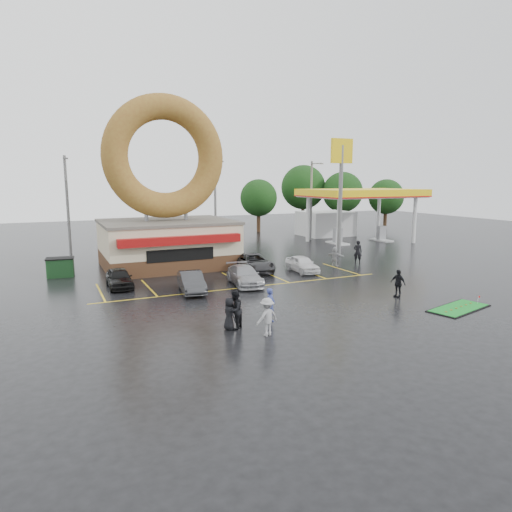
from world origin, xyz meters
name	(u,v)px	position (x,y,z in m)	size (l,w,h in m)	color
ground	(273,299)	(0.00, 0.00, 0.00)	(120.00, 120.00, 0.00)	black
donut_shop	(166,211)	(-3.00, 12.97, 4.46)	(10.20, 8.70, 13.50)	#472B19
gas_station	(345,208)	(20.00, 20.94, 3.70)	(12.30, 13.65, 5.90)	silver
shell_sign	(341,175)	(13.00, 12.00, 7.38)	(2.20, 0.36, 10.60)	slate
streetlight_left	(68,205)	(-10.00, 19.92, 4.78)	(0.40, 2.21, 9.00)	slate
streetlight_mid	(216,201)	(4.00, 20.92, 4.78)	(0.40, 2.21, 9.00)	slate
streetlight_right	(312,199)	(16.00, 21.92, 4.78)	(0.40, 2.21, 9.00)	slate
tree_far_a	(343,192)	(26.00, 30.00, 5.18)	(5.60, 5.60, 8.00)	#332114
tree_far_b	(386,197)	(32.00, 28.00, 4.53)	(4.90, 4.90, 7.00)	#332114
tree_far_c	(303,187)	(22.00, 34.00, 5.84)	(6.30, 6.30, 9.00)	#332114
tree_far_d	(259,198)	(14.00, 32.00, 4.53)	(4.90, 4.90, 7.00)	#332114
car_black	(119,278)	(-7.72, 6.83, 0.63)	(1.49, 3.71, 1.26)	black
car_dgrey	(191,282)	(-3.81, 3.67, 0.64)	(1.35, 3.88, 1.28)	#2F3032
car_silver	(245,275)	(-0.01, 4.14, 0.63)	(1.76, 4.34, 1.26)	#98999D
car_grey	(253,263)	(2.37, 8.00, 0.68)	(2.25, 4.88, 1.36)	#29282B
car_white	(302,264)	(5.63, 6.22, 0.62)	(1.47, 3.65, 1.24)	silver
person_blue	(271,305)	(-2.04, -3.83, 0.86)	(0.62, 0.41, 1.71)	navy
person_blackjkt	(235,310)	(-4.04, -4.09, 0.93)	(0.90, 0.70, 1.85)	black
person_hoodie	(267,317)	(-3.07, -5.52, 0.87)	(1.13, 0.65, 1.74)	gray
person_bystander	(229,314)	(-4.31, -4.06, 0.77)	(0.75, 0.49, 1.54)	black
person_cameraman	(398,283)	(7.03, -2.63, 0.84)	(0.98, 0.41, 1.67)	black
person_walker_near	(335,256)	(9.31, 7.27, 0.79)	(1.46, 0.47, 1.58)	#98989B
person_walker_far	(358,252)	(11.78, 7.54, 0.96)	(0.70, 0.46, 1.92)	black
dumpster	(60,268)	(-11.08, 12.08, 0.65)	(1.80, 1.20, 1.30)	#183E1C
putting_green	(459,308)	(8.33, -5.99, 0.03)	(4.24, 2.63, 0.50)	black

